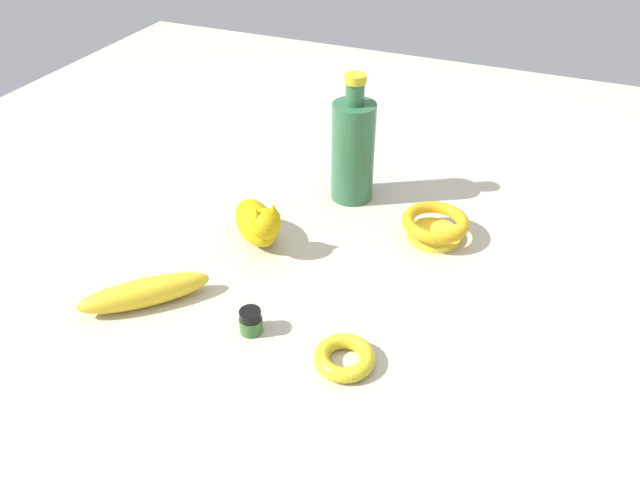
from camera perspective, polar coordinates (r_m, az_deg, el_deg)
The scene contains 7 objects.
ground at distance 1.00m, azimuth -0.00°, elevation -1.92°, with size 2.00×2.00×0.00m, color #BCB29E.
cat_figurine at distance 1.03m, azimuth -5.79°, elevation 1.66°, with size 0.13×0.12×0.09m.
nail_polish_jar at distance 0.88m, azimuth -6.44°, elevation -7.50°, with size 0.03×0.03×0.04m.
bangle at distance 0.83m, azimuth 2.31°, elevation -10.85°, with size 0.08×0.08×0.02m, color gold.
bottle_tall at distance 1.12m, azimuth 3.09°, elevation 8.42°, with size 0.08×0.08×0.24m.
bowl at distance 1.06m, azimuth 10.64°, elevation 1.36°, with size 0.11×0.11×0.04m.
banana at distance 0.95m, azimuth -15.96°, elevation -4.71°, with size 0.19×0.04×0.04m, color yellow.
Camera 1 is at (-0.31, 0.73, 0.62)m, focal length 34.48 mm.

